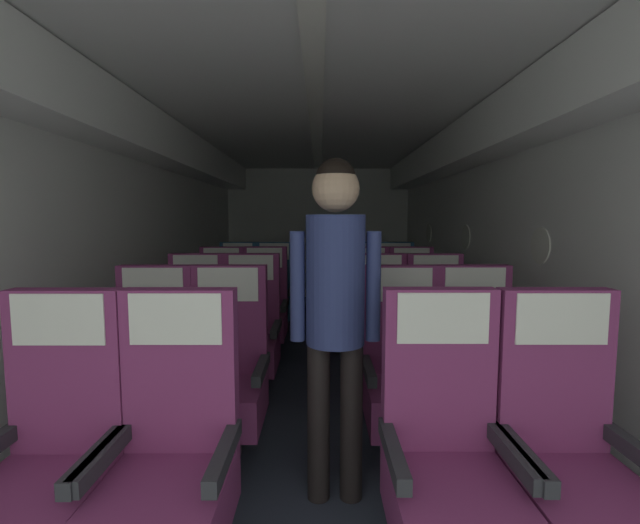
# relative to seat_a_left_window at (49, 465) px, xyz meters

# --- Properties ---
(ground) EXTENTS (3.44, 8.18, 0.02)m
(ground) POSITION_rel_seat_a_left_window_xyz_m (0.97, 2.27, -0.47)
(ground) COLOR #2D3342
(fuselage_shell) EXTENTS (3.32, 7.83, 2.33)m
(fuselage_shell) POSITION_rel_seat_a_left_window_xyz_m (0.97, 2.54, 1.20)
(fuselage_shell) COLOR silver
(fuselage_shell) RESTS_ON ground
(seat_a_left_window) EXTENTS (0.48, 0.51, 1.10)m
(seat_a_left_window) POSITION_rel_seat_a_left_window_xyz_m (0.00, 0.00, 0.00)
(seat_a_left_window) COLOR #38383D
(seat_a_left_window) RESTS_ON ground
(seat_a_left_aisle) EXTENTS (0.48, 0.51, 1.10)m
(seat_a_left_aisle) POSITION_rel_seat_a_left_window_xyz_m (0.45, 0.01, 0.00)
(seat_a_left_aisle) COLOR #38383D
(seat_a_left_aisle) RESTS_ON ground
(seat_a_right_aisle) EXTENTS (0.48, 0.51, 1.10)m
(seat_a_right_aisle) POSITION_rel_seat_a_left_window_xyz_m (1.94, 0.01, 0.00)
(seat_a_right_aisle) COLOR #38383D
(seat_a_right_aisle) RESTS_ON ground
(seat_a_right_window) EXTENTS (0.48, 0.51, 1.10)m
(seat_a_right_window) POSITION_rel_seat_a_left_window_xyz_m (1.48, 0.02, 0.00)
(seat_a_right_window) COLOR #38383D
(seat_a_right_window) RESTS_ON ground
(seat_b_left_window) EXTENTS (0.48, 0.51, 1.10)m
(seat_b_left_window) POSITION_rel_seat_a_left_window_xyz_m (0.02, 0.90, 0.00)
(seat_b_left_window) COLOR #38383D
(seat_b_left_window) RESTS_ON ground
(seat_b_left_aisle) EXTENTS (0.48, 0.51, 1.10)m
(seat_b_left_aisle) POSITION_rel_seat_a_left_window_xyz_m (0.46, 0.91, 0.00)
(seat_b_left_aisle) COLOR #38383D
(seat_b_left_aisle) RESTS_ON ground
(seat_b_right_aisle) EXTENTS (0.48, 0.51, 1.10)m
(seat_b_right_aisle) POSITION_rel_seat_a_left_window_xyz_m (1.92, 0.91, 0.00)
(seat_b_right_aisle) COLOR #38383D
(seat_b_right_aisle) RESTS_ON ground
(seat_b_right_window) EXTENTS (0.48, 0.51, 1.10)m
(seat_b_right_window) POSITION_rel_seat_a_left_window_xyz_m (1.49, 0.90, 0.00)
(seat_b_right_window) COLOR #38383D
(seat_b_right_window) RESTS_ON ground
(seat_c_left_window) EXTENTS (0.48, 0.51, 1.10)m
(seat_c_left_window) POSITION_rel_seat_a_left_window_xyz_m (0.00, 1.83, 0.00)
(seat_c_left_window) COLOR #38383D
(seat_c_left_window) RESTS_ON ground
(seat_c_left_aisle) EXTENTS (0.48, 0.51, 1.10)m
(seat_c_left_aisle) POSITION_rel_seat_a_left_window_xyz_m (0.45, 1.82, 0.00)
(seat_c_left_aisle) COLOR #38383D
(seat_c_left_aisle) RESTS_ON ground
(seat_c_right_aisle) EXTENTS (0.48, 0.51, 1.10)m
(seat_c_right_aisle) POSITION_rel_seat_a_left_window_xyz_m (1.93, 1.80, 0.00)
(seat_c_right_aisle) COLOR #38383D
(seat_c_right_aisle) RESTS_ON ground
(seat_c_right_window) EXTENTS (0.48, 0.51, 1.10)m
(seat_c_right_window) POSITION_rel_seat_a_left_window_xyz_m (1.48, 1.83, 0.00)
(seat_c_right_window) COLOR #38383D
(seat_c_right_window) RESTS_ON ground
(seat_d_left_window) EXTENTS (0.48, 0.51, 1.10)m
(seat_d_left_window) POSITION_rel_seat_a_left_window_xyz_m (0.01, 2.71, 0.00)
(seat_d_left_window) COLOR #38383D
(seat_d_left_window) RESTS_ON ground
(seat_d_left_aisle) EXTENTS (0.48, 0.51, 1.10)m
(seat_d_left_aisle) POSITION_rel_seat_a_left_window_xyz_m (0.44, 2.73, 0.00)
(seat_d_left_aisle) COLOR #38383D
(seat_d_left_aisle) RESTS_ON ground
(seat_d_right_aisle) EXTENTS (0.48, 0.51, 1.10)m
(seat_d_right_aisle) POSITION_rel_seat_a_left_window_xyz_m (1.92, 2.71, 0.00)
(seat_d_right_aisle) COLOR #38383D
(seat_d_right_aisle) RESTS_ON ground
(seat_d_right_window) EXTENTS (0.48, 0.51, 1.10)m
(seat_d_right_window) POSITION_rel_seat_a_left_window_xyz_m (1.48, 2.72, 0.00)
(seat_d_right_window) COLOR #38383D
(seat_d_right_window) RESTS_ON ground
(seat_e_left_window) EXTENTS (0.48, 0.51, 1.10)m
(seat_e_left_window) POSITION_rel_seat_a_left_window_xyz_m (0.00, 3.63, 0.00)
(seat_e_left_window) COLOR #38383D
(seat_e_left_window) RESTS_ON ground
(seat_e_left_aisle) EXTENTS (0.48, 0.51, 1.10)m
(seat_e_left_aisle) POSITION_rel_seat_a_left_window_xyz_m (0.45, 3.62, 0.00)
(seat_e_left_aisle) COLOR #38383D
(seat_e_left_aisle) RESTS_ON ground
(seat_e_right_aisle) EXTENTS (0.48, 0.51, 1.10)m
(seat_e_right_aisle) POSITION_rel_seat_a_left_window_xyz_m (1.93, 3.63, 0.00)
(seat_e_right_aisle) COLOR #38383D
(seat_e_right_aisle) RESTS_ON ground
(seat_e_right_window) EXTENTS (0.48, 0.51, 1.10)m
(seat_e_right_window) POSITION_rel_seat_a_left_window_xyz_m (1.48, 3.63, 0.00)
(seat_e_right_window) COLOR #38383D
(seat_e_right_window) RESTS_ON ground
(flight_attendant) EXTENTS (0.43, 0.28, 1.66)m
(flight_attendant) POSITION_rel_seat_a_left_window_xyz_m (1.08, 0.50, 0.56)
(flight_attendant) COLOR black
(flight_attendant) RESTS_ON ground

